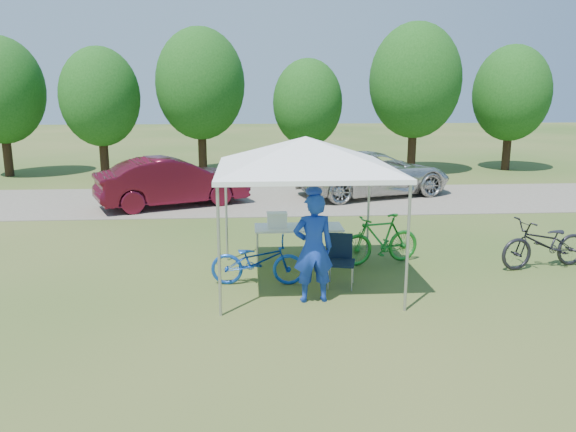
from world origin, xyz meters
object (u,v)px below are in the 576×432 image
object	(u,v)px
folding_table	(298,229)
cooler	(277,220)
folding_chair	(340,255)
bike_blue	(258,261)
cyclist	(313,248)
bike_green	(380,239)
sedan	(172,182)
bike_dark	(545,243)
minivan	(374,173)

from	to	relation	value
folding_table	cooler	xyz separation A→B (m)	(-0.45, 0.00, 0.20)
folding_table	cooler	size ratio (longest dim) A/B	4.34
folding_table	cooler	distance (m)	0.49
folding_chair	bike_blue	size ratio (longest dim) A/B	0.55
cyclist	bike_green	world-z (taller)	cyclist
folding_chair	cyclist	distance (m)	1.07
folding_table	bike_blue	world-z (taller)	bike_blue
sedan	bike_green	bearing A→B (deg)	-163.89
sedan	bike_blue	bearing A→B (deg)	175.89
cyclist	cooler	bearing A→B (deg)	-83.02
cooler	bike_green	xyz separation A→B (m)	(2.12, -0.28, -0.38)
bike_green	cooler	bearing A→B (deg)	-112.11
bike_blue	bike_dark	world-z (taller)	bike_dark
cooler	cyclist	xyz separation A→B (m)	(0.49, -2.29, 0.03)
bike_blue	sedan	size ratio (longest dim) A/B	0.38
cooler	bike_dark	size ratio (longest dim) A/B	0.21
cooler	bike_blue	distance (m)	1.52
sedan	cooler	bearing A→B (deg)	-176.72
cyclist	minivan	distance (m)	10.16
minivan	folding_table	bearing A→B (deg)	138.23
cyclist	bike_dark	bearing A→B (deg)	-168.24
folding_table	bike_dark	bearing A→B (deg)	-9.28
folding_table	bike_dark	world-z (taller)	bike_dark
bike_green	sedan	distance (m)	8.03
folding_chair	bike_blue	world-z (taller)	folding_chair
folding_chair	cyclist	bearing A→B (deg)	-113.00
folding_table	cooler	world-z (taller)	cooler
cooler	bike_green	distance (m)	2.18
bike_blue	bike_dark	xyz separation A→B (m)	(5.81, 0.58, 0.06)
bike_blue	minivan	world-z (taller)	minivan
folding_table	cyclist	size ratio (longest dim) A/B	0.97
bike_dark	minivan	world-z (taller)	minivan
folding_table	bike_blue	size ratio (longest dim) A/B	1.06
folding_chair	cyclist	xyz separation A→B (m)	(-0.59, -0.80, 0.38)
bike_blue	folding_table	bearing A→B (deg)	-27.89
bike_blue	sedan	bearing A→B (deg)	23.22
bike_green	cyclist	bearing A→B (deg)	-53.57
folding_chair	bike_dark	size ratio (longest dim) A/B	0.48
bike_green	sedan	size ratio (longest dim) A/B	0.38
sedan	bike_dark	bearing A→B (deg)	-152.05
folding_table	bike_blue	bearing A→B (deg)	-122.30
folding_table	bike_green	xyz separation A→B (m)	(1.68, -0.28, -0.19)
folding_chair	cooler	bearing A→B (deg)	139.65
folding_chair	bike_blue	xyz separation A→B (m)	(-1.52, 0.11, -0.11)
bike_dark	folding_table	bearing A→B (deg)	-110.42
folding_chair	minivan	xyz separation A→B (m)	(2.57, 8.85, 0.20)
cyclist	bike_green	bearing A→B (deg)	-134.20
bike_blue	bike_dark	distance (m)	5.84
bike_dark	sedan	distance (m)	10.71
cooler	bike_blue	size ratio (longest dim) A/B	0.24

